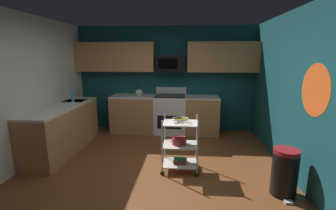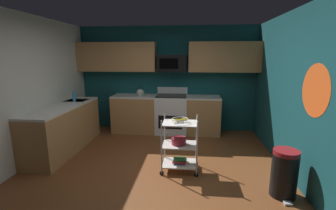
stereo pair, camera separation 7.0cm
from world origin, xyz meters
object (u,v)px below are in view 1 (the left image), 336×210
(oven_range, at_px, (170,114))
(kettle, at_px, (139,93))
(dish_soap_bottle, at_px, (73,97))
(book_stack, at_px, (180,161))
(rolling_cart, at_px, (180,144))
(microwave, at_px, (171,63))
(trash_can, at_px, (285,172))
(mixing_bowl_large, at_px, (179,141))
(fruit_bowl, at_px, (180,120))

(oven_range, relative_size, kettle, 4.17)
(dish_soap_bottle, bearing_deg, book_stack, -24.59)
(rolling_cart, bearing_deg, microwave, 98.56)
(rolling_cart, xyz_separation_m, dish_soap_bottle, (-2.32, 1.06, 0.57))
(oven_range, height_order, trash_can, oven_range)
(mixing_bowl_large, bearing_deg, kettle, 118.52)
(microwave, height_order, kettle, microwave)
(oven_range, xyz_separation_m, book_stack, (0.31, -1.96, -0.31))
(kettle, bearing_deg, book_stack, -61.11)
(oven_range, bearing_deg, kettle, -179.71)
(fruit_bowl, relative_size, mixing_bowl_large, 1.08)
(mixing_bowl_large, relative_size, dish_soap_bottle, 1.26)
(rolling_cart, distance_m, dish_soap_bottle, 2.62)
(book_stack, bearing_deg, dish_soap_bottle, 155.41)
(microwave, bearing_deg, book_stack, -81.44)
(microwave, xyz_separation_m, fruit_bowl, (0.31, -2.07, -0.82))
(oven_range, xyz_separation_m, fruit_bowl, (0.31, -1.96, 0.40))
(microwave, xyz_separation_m, rolling_cart, (0.31, -2.07, -1.25))
(dish_soap_bottle, bearing_deg, kettle, 35.90)
(rolling_cart, height_order, kettle, kettle)
(book_stack, distance_m, trash_can, 1.57)
(fruit_bowl, distance_m, mixing_bowl_large, 0.36)
(mixing_bowl_large, height_order, trash_can, trash_can)
(book_stack, bearing_deg, trash_can, -21.87)
(oven_range, height_order, fruit_bowl, oven_range)
(microwave, height_order, dish_soap_bottle, microwave)
(kettle, distance_m, dish_soap_bottle, 1.53)
(microwave, xyz_separation_m, mixing_bowl_large, (0.30, -2.07, -1.18))
(fruit_bowl, bearing_deg, kettle, 118.89)
(mixing_bowl_large, bearing_deg, rolling_cart, 0.00)
(trash_can, bearing_deg, kettle, 134.86)
(mixing_bowl_large, xyz_separation_m, dish_soap_bottle, (-2.31, 1.06, 0.50))
(rolling_cart, bearing_deg, mixing_bowl_large, 180.00)
(fruit_bowl, relative_size, book_stack, 1.17)
(fruit_bowl, bearing_deg, trash_can, -21.87)
(microwave, relative_size, mixing_bowl_large, 2.78)
(fruit_bowl, distance_m, kettle, 2.24)
(oven_range, xyz_separation_m, mixing_bowl_large, (0.29, -1.96, 0.04))
(oven_range, bearing_deg, microwave, 90.26)
(dish_soap_bottle, bearing_deg, rolling_cart, -24.59)
(book_stack, bearing_deg, oven_range, 98.99)
(kettle, bearing_deg, microwave, 8.01)
(mixing_bowl_large, distance_m, dish_soap_bottle, 2.59)
(trash_can, bearing_deg, fruit_bowl, 158.13)
(book_stack, relative_size, dish_soap_bottle, 1.17)
(dish_soap_bottle, xyz_separation_m, trash_can, (3.77, -1.64, -0.69))
(oven_range, relative_size, mixing_bowl_large, 4.37)
(mixing_bowl_large, xyz_separation_m, kettle, (-1.07, 1.96, 0.48))
(fruit_bowl, distance_m, dish_soap_bottle, 2.56)
(mixing_bowl_large, bearing_deg, book_stack, 0.00)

